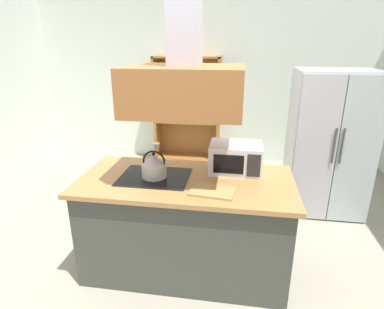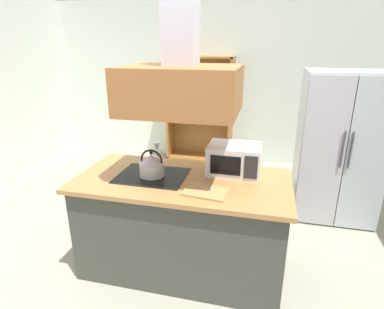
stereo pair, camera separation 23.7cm
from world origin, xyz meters
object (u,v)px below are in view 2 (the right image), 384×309
(wine_glass_on_counter, at_px, (157,148))
(microwave, at_px, (234,159))
(kettle, at_px, (152,165))
(refrigerator, at_px, (338,147))
(dish_cabinet, at_px, (200,117))
(cutting_board, at_px, (206,192))

(wine_glass_on_counter, bearing_deg, microwave, -5.71)
(kettle, xyz_separation_m, microwave, (0.69, 0.24, 0.03))
(refrigerator, distance_m, wine_glass_on_counter, 2.15)
(dish_cabinet, relative_size, microwave, 3.91)
(cutting_board, bearing_deg, dish_cabinet, 103.13)
(cutting_board, height_order, wine_glass_on_counter, wine_glass_on_counter)
(refrigerator, bearing_deg, cutting_board, -127.83)
(refrigerator, height_order, microwave, refrigerator)
(refrigerator, distance_m, cutting_board, 2.05)
(refrigerator, distance_m, kettle, 2.27)
(dish_cabinet, distance_m, cutting_board, 3.15)
(refrigerator, xyz_separation_m, microwave, (-1.09, -1.16, 0.17))
(microwave, bearing_deg, dish_cabinet, 108.61)
(kettle, bearing_deg, refrigerator, 38.26)
(dish_cabinet, relative_size, kettle, 7.47)
(kettle, distance_m, cutting_board, 0.57)
(refrigerator, relative_size, dish_cabinet, 0.96)
(kettle, relative_size, cutting_board, 0.71)
(dish_cabinet, xyz_separation_m, microwave, (0.88, -2.61, 0.24))
(wine_glass_on_counter, bearing_deg, refrigerator, 30.55)
(dish_cabinet, xyz_separation_m, kettle, (0.19, -2.85, 0.21))
(wine_glass_on_counter, bearing_deg, cutting_board, -41.92)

